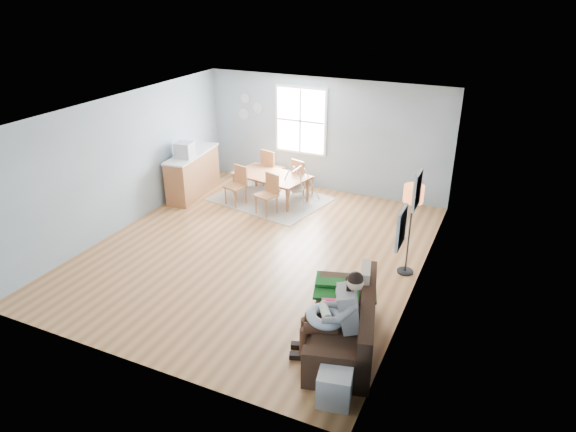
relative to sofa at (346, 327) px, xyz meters
The scene contains 22 objects.
room 3.77m from the sofa, 141.55° to the left, with size 8.40×9.40×3.90m.
window 6.33m from the sofa, 119.33° to the left, with size 1.32×0.08×1.62m.
pictures 1.87m from the sofa, 58.59° to the left, with size 0.05×1.34×0.74m.
wall_plates 7.15m from the sofa, 129.39° to the left, with size 0.67×0.02×0.66m.
sofa is the anchor object (origin of this frame).
green_throw 0.71m from the sofa, 110.88° to the left, with size 0.92×0.76×0.04m, color #125220.
beige_pillow 0.72m from the sofa, 82.57° to the left, with size 0.13×0.48×0.48m, color tan.
father 0.53m from the sofa, 99.22° to the right, with size 1.02×0.67×1.34m.
nursing_pillow 0.52m from the sofa, 119.89° to the right, with size 0.51×0.51×0.14m, color #A2B3CB.
infant 0.57m from the sofa, 124.06° to the right, with size 0.26×0.34×0.13m.
toddler 0.45m from the sofa, 125.46° to the left, with size 0.54×0.37×0.80m.
floor_lamp 2.56m from the sofa, 81.83° to the left, with size 0.33×0.33×1.65m.
storage_cube 1.15m from the sofa, 78.68° to the right, with size 0.47×0.43×0.45m.
rug 5.42m from the sofa, 127.82° to the left, with size 2.50×1.90×0.01m, color gray.
dining_table 5.42m from the sofa, 127.82° to the left, with size 1.72×0.96×0.60m, color brown.
chair_sw 5.41m from the sofa, 135.90° to the left, with size 0.50×0.50×0.89m.
chair_se 4.67m from the sofa, 129.92° to the left, with size 0.52×0.52×0.90m.
chair_nw 6.17m from the sofa, 126.26° to the left, with size 0.54×0.54×0.97m.
chair_ne 5.54m from the sofa, 119.96° to the left, with size 0.51×0.51×0.90m.
counter 6.40m from the sofa, 143.31° to the left, with size 0.75×1.89×1.03m.
monitor 6.22m from the sofa, 145.59° to the left, with size 0.42×0.40×0.35m.
baby_swing 5.10m from the sofa, 121.56° to the left, with size 0.84×0.85×0.83m.
Camera 1 is at (4.13, -7.61, 4.71)m, focal length 32.00 mm.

